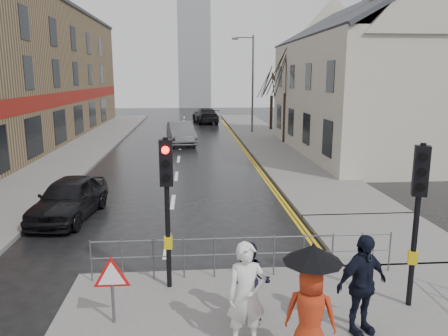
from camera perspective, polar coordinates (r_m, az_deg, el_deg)
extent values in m
plane|color=black|center=(10.21, -8.33, -16.27)|extent=(120.00, 120.00, 0.00)
cube|color=#605E5B|center=(33.13, -16.99, 3.14)|extent=(4.00, 44.00, 0.14)
cube|color=#605E5B|center=(34.79, 5.19, 4.01)|extent=(4.00, 40.00, 0.14)
cube|color=#605E5B|center=(14.11, 20.24, -8.45)|extent=(4.00, 4.20, 0.14)
cube|color=beige|center=(29.27, 18.46, 8.73)|extent=(9.00, 16.00, 7.00)
cube|color=olive|center=(33.69, 18.37, 18.80)|extent=(0.70, 0.90, 1.80)
cube|color=gray|center=(71.11, -3.92, 15.22)|extent=(5.00, 5.00, 18.00)
cylinder|color=black|center=(9.66, -7.39, -6.03)|extent=(0.11, 0.11, 3.40)
cube|color=black|center=(9.37, -7.58, 0.67)|extent=(0.28, 0.22, 1.00)
cylinder|color=#FF0C07|center=(9.18, -7.67, 2.34)|extent=(0.16, 0.04, 0.16)
cylinder|color=black|center=(9.24, -7.62, 0.50)|extent=(0.16, 0.04, 0.16)
cylinder|color=black|center=(9.30, -7.57, -1.31)|extent=(0.16, 0.04, 0.16)
cube|color=gold|center=(9.88, -7.29, -9.63)|extent=(0.18, 0.14, 0.28)
cylinder|color=black|center=(9.61, 23.74, -7.07)|extent=(0.11, 0.11, 3.40)
cube|color=black|center=(9.32, 24.33, -0.35)|extent=(0.34, 0.30, 1.00)
cylinder|color=black|center=(9.14, 24.61, 1.31)|extent=(0.16, 0.09, 0.16)
cylinder|color=black|center=(9.19, 24.45, -0.53)|extent=(0.16, 0.09, 0.16)
cylinder|color=black|center=(9.25, 24.30, -2.34)|extent=(0.16, 0.09, 0.16)
cube|color=gold|center=(9.83, 23.43, -10.66)|extent=(0.22, 0.19, 0.28)
cylinder|color=#595B5E|center=(10.70, -16.98, -11.52)|extent=(0.04, 0.04, 1.00)
cylinder|color=#595B5E|center=(11.48, 20.82, -10.16)|extent=(0.04, 0.04, 1.00)
cylinder|color=#595B5E|center=(10.35, 2.68, -9.12)|extent=(7.10, 0.04, 0.04)
cylinder|color=#595B5E|center=(10.50, 2.66, -11.16)|extent=(7.10, 0.04, 0.04)
cylinder|color=#595B5E|center=(8.99, -14.28, -16.59)|extent=(0.06, 0.06, 0.85)
cylinder|color=red|center=(8.75, -14.46, -13.56)|extent=(0.80, 0.03, 0.80)
cylinder|color=white|center=(8.74, -14.49, -13.61)|extent=(0.60, 0.03, 0.60)
cylinder|color=#595B5E|center=(37.36, 3.77, 10.83)|extent=(0.16, 0.16, 8.00)
cylinder|color=#595B5E|center=(37.40, 2.74, 16.67)|extent=(1.40, 0.10, 0.10)
cube|color=#595B5E|center=(37.30, 1.47, 16.54)|extent=(0.50, 0.25, 0.18)
cylinder|color=#30231A|center=(31.85, 7.93, 6.51)|extent=(0.26, 0.26, 3.50)
cylinder|color=#30231A|center=(39.78, 6.18, 7.24)|extent=(0.26, 0.26, 3.00)
imported|color=silver|center=(7.84, 2.96, -16.31)|extent=(0.72, 0.49, 1.90)
imported|color=black|center=(8.67, 3.51, -14.66)|extent=(0.87, 0.75, 1.57)
imported|color=#AA2E13|center=(7.58, 11.21, -18.34)|extent=(0.98, 0.80, 1.73)
cylinder|color=black|center=(7.53, 11.24, -17.68)|extent=(0.02, 0.02, 1.93)
cone|color=black|center=(7.11, 11.56, -10.89)|extent=(0.96, 0.96, 0.28)
imported|color=black|center=(8.57, 17.56, -14.32)|extent=(1.21, 0.83, 1.90)
imported|color=black|center=(15.89, -19.58, -3.72)|extent=(2.20, 4.36, 1.42)
imported|color=#4E5154|center=(31.69, -5.65, 4.57)|extent=(2.35, 5.07, 1.61)
imported|color=black|center=(46.29, -2.44, 6.88)|extent=(2.88, 5.68, 1.58)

